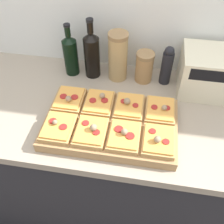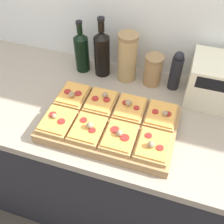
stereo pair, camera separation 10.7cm
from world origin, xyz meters
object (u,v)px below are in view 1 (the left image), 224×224
wine_bottle (92,54)px  grain_jar_short (144,67)px  pepper_mill (167,66)px  toaster_oven (209,73)px  grain_jar_tall (118,57)px  cutting_board (111,124)px  olive_oil_bottle (71,54)px

wine_bottle → grain_jar_short: size_ratio=1.95×
pepper_mill → toaster_oven: size_ratio=0.70×
grain_jar_short → grain_jar_tall: bearing=-180.0°
cutting_board → wine_bottle: bearing=114.0°
pepper_mill → wine_bottle: bearing=180.0°
olive_oil_bottle → wine_bottle: size_ratio=0.89×
cutting_board → grain_jar_short: size_ratio=3.50×
cutting_board → olive_oil_bottle: size_ratio=2.02×
toaster_oven → grain_jar_tall: bearing=176.6°
cutting_board → grain_jar_short: grain_jar_short is taller
wine_bottle → grain_jar_tall: bearing=-0.0°
olive_oil_bottle → grain_jar_short: olive_oil_bottle is taller
olive_oil_bottle → pepper_mill: size_ratio=1.33×
wine_bottle → grain_jar_short: 0.26m
pepper_mill → toaster_oven: (0.19, -0.03, 0.00)m
grain_jar_tall → grain_jar_short: grain_jar_tall is taller
grain_jar_tall → olive_oil_bottle: bearing=180.0°
cutting_board → pepper_mill: (0.21, 0.33, 0.08)m
pepper_mill → toaster_oven: toaster_oven is taller
cutting_board → grain_jar_short: bearing=72.3°
toaster_oven → wine_bottle: bearing=177.4°
pepper_mill → grain_jar_tall: bearing=-180.0°
pepper_mill → toaster_oven: bearing=-7.5°
grain_jar_tall → toaster_oven: size_ratio=0.85×
cutting_board → pepper_mill: pepper_mill is taller
grain_jar_short → pepper_mill: pepper_mill is taller
olive_oil_bottle → toaster_oven: (0.66, -0.03, -0.01)m
cutting_board → wine_bottle: (-0.15, 0.33, 0.10)m
grain_jar_tall → toaster_oven: (0.42, -0.03, -0.02)m
pepper_mill → olive_oil_bottle: bearing=180.0°
wine_bottle → toaster_oven: 0.55m
olive_oil_bottle → pepper_mill: olive_oil_bottle is taller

